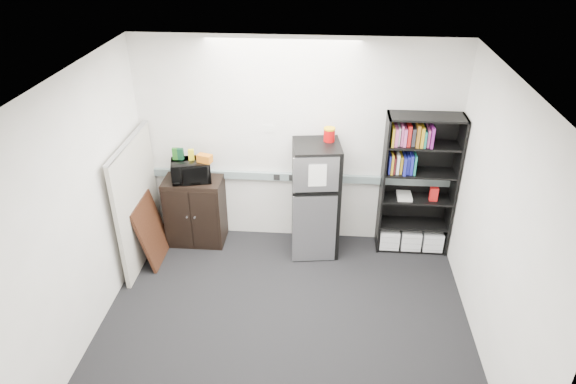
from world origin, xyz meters
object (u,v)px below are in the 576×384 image
object	(u,v)px
bookshelf	(417,186)
cabinet	(196,210)
refrigerator	(316,200)
microwave	(191,171)
cubicle_partition	(138,202)

from	to	relation	value
bookshelf	cabinet	xyz separation A→B (m)	(-2.84, -0.06, -0.45)
refrigerator	bookshelf	bearing A→B (deg)	-0.99
bookshelf	microwave	size ratio (longest dim) A/B	3.82
cubicle_partition	refrigerator	distance (m)	2.19
microwave	refrigerator	world-z (taller)	refrigerator
cubicle_partition	microwave	bearing A→B (deg)	34.50
cubicle_partition	bookshelf	bearing A→B (deg)	8.06
microwave	cabinet	bearing A→B (deg)	75.73
microwave	refrigerator	distance (m)	1.61
cabinet	refrigerator	xyz separation A→B (m)	(1.58, -0.08, 0.29)
bookshelf	cubicle_partition	size ratio (longest dim) A/B	1.14
cubicle_partition	refrigerator	world-z (taller)	cubicle_partition
cubicle_partition	cabinet	size ratio (longest dim) A/B	1.75
bookshelf	microwave	xyz separation A→B (m)	(-2.84, -0.08, 0.15)
bookshelf	refrigerator	bearing A→B (deg)	-173.47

